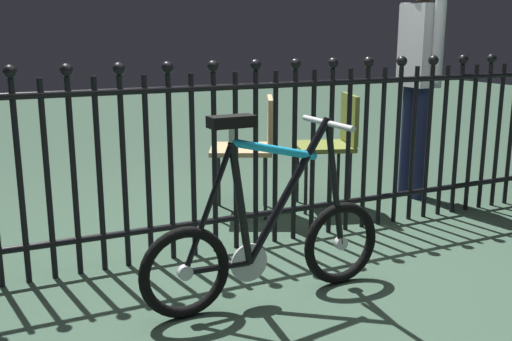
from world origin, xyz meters
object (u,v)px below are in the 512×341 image
bicycle (268,240)px  person_visitor (419,65)px  chair_tan (252,142)px  chair_olive (334,139)px

bicycle → person_visitor: size_ratio=0.74×
chair_tan → person_visitor: bearing=-5.6°
person_visitor → chair_olive: bearing=179.3°
bicycle → person_visitor: (1.79, 1.14, 0.69)m
chair_olive → person_visitor: person_visitor is taller
chair_olive → chair_tan: bearing=168.4°
bicycle → chair_tan: size_ratio=1.54×
bicycle → chair_tan: 1.38m
person_visitor → chair_tan: bearing=174.4°
bicycle → person_visitor: 2.23m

